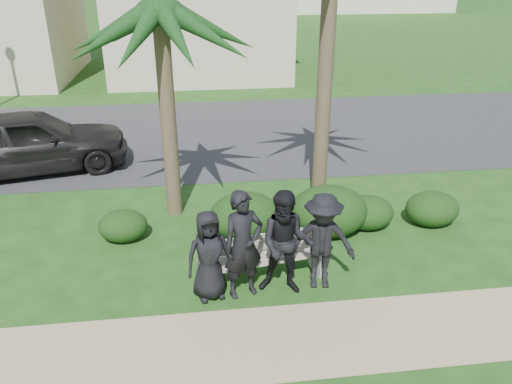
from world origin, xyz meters
TOP-DOWN VIEW (x-y plane):
  - ground at (0.00, 0.00)m, footprint 160.00×160.00m
  - footpath at (0.00, -1.80)m, footprint 30.00×1.60m
  - asphalt_street at (0.00, 8.00)m, footprint 160.00×8.00m
  - park_bench at (-0.42, -0.21)m, footprint 2.27×0.86m
  - man_a at (-1.34, -0.57)m, footprint 0.85×0.65m
  - man_b at (-0.79, -0.58)m, footprint 0.78×0.63m
  - man_c at (-0.10, -0.59)m, footprint 1.03×0.89m
  - man_d at (0.51, -0.52)m, footprint 1.18×0.78m
  - hedge_a at (-2.96, 1.50)m, footprint 0.96×0.79m
  - hedge_c at (-0.56, 1.35)m, footprint 1.43×1.18m
  - hedge_d at (1.12, 1.26)m, footprint 1.57×1.30m
  - hedge_e at (1.98, 1.38)m, footprint 1.07×0.89m
  - hedge_f at (3.37, 1.35)m, footprint 1.12×0.92m
  - palm_left at (-1.98, 2.53)m, footprint 3.00×3.00m
  - car_a at (-5.67, 5.44)m, footprint 5.11×2.93m

SIDE VIEW (x-z plane):
  - ground at x=0.00m, z-range 0.00..0.00m
  - footpath at x=0.00m, z-range -0.01..0.01m
  - asphalt_street at x=0.00m, z-range -0.01..0.01m
  - hedge_a at x=-2.96m, z-range 0.00..0.63m
  - park_bench at x=-0.42m, z-range -0.04..0.73m
  - hedge_e at x=1.98m, z-range 0.00..0.70m
  - hedge_f at x=3.37m, z-range 0.00..0.73m
  - hedge_c at x=-0.56m, z-range 0.00..0.93m
  - hedge_d at x=1.12m, z-range 0.00..1.02m
  - man_a at x=-1.34m, z-range 0.00..1.54m
  - car_a at x=-5.67m, z-range 0.00..1.64m
  - man_d at x=0.51m, z-range 0.00..1.71m
  - man_c at x=-0.10m, z-range 0.00..1.81m
  - man_b at x=-0.79m, z-range 0.00..1.85m
  - palm_left at x=-1.98m, z-range 1.59..6.68m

